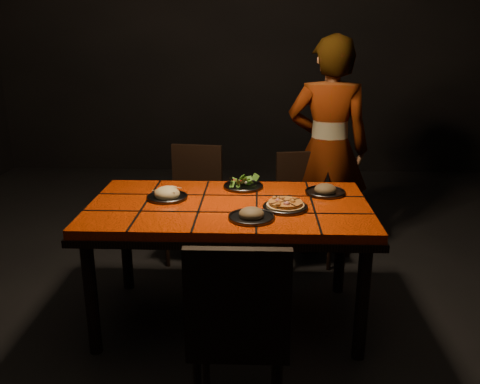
{
  "coord_description": "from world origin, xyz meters",
  "views": [
    {
      "loc": [
        0.16,
        -2.75,
        1.7
      ],
      "look_at": [
        0.06,
        -0.0,
        0.82
      ],
      "focal_mm": 38.0,
      "sensor_mm": 36.0,
      "label": 1
    }
  ],
  "objects_px": {
    "chair_far_right": "(303,200)",
    "plate_pizza": "(285,206)",
    "chair_near": "(238,325)",
    "dining_table": "(229,216)",
    "diner": "(328,150)",
    "plate_pasta": "(167,195)",
    "chair_far_left": "(195,195)"
  },
  "relations": [
    {
      "from": "diner",
      "to": "chair_far_left",
      "type": "bearing_deg",
      "value": 12.21
    },
    {
      "from": "chair_far_left",
      "to": "chair_far_right",
      "type": "relative_size",
      "value": 1.04
    },
    {
      "from": "chair_near",
      "to": "dining_table",
      "type": "bearing_deg",
      "value": -84.46
    },
    {
      "from": "dining_table",
      "to": "chair_far_left",
      "type": "height_order",
      "value": "chair_far_left"
    },
    {
      "from": "chair_far_left",
      "to": "chair_far_right",
      "type": "bearing_deg",
      "value": 4.73
    },
    {
      "from": "chair_far_right",
      "to": "plate_pizza",
      "type": "xyz_separation_m",
      "value": [
        -0.19,
        -0.97,
        0.29
      ]
    },
    {
      "from": "dining_table",
      "to": "chair_near",
      "type": "distance_m",
      "value": 0.93
    },
    {
      "from": "plate_pizza",
      "to": "dining_table",
      "type": "bearing_deg",
      "value": 166.05
    },
    {
      "from": "chair_far_left",
      "to": "diner",
      "type": "xyz_separation_m",
      "value": [
        1.01,
        0.09,
        0.34
      ]
    },
    {
      "from": "plate_pizza",
      "to": "plate_pasta",
      "type": "bearing_deg",
      "value": 167.3
    },
    {
      "from": "chair_far_left",
      "to": "chair_far_right",
      "type": "height_order",
      "value": "chair_far_left"
    },
    {
      "from": "chair_far_left",
      "to": "diner",
      "type": "bearing_deg",
      "value": 12.56
    },
    {
      "from": "chair_far_right",
      "to": "diner",
      "type": "height_order",
      "value": "diner"
    },
    {
      "from": "plate_pizza",
      "to": "plate_pasta",
      "type": "xyz_separation_m",
      "value": [
        -0.69,
        0.16,
        0.0
      ]
    },
    {
      "from": "plate_pizza",
      "to": "plate_pasta",
      "type": "distance_m",
      "value": 0.71
    },
    {
      "from": "plate_pizza",
      "to": "plate_pasta",
      "type": "relative_size",
      "value": 1.2
    },
    {
      "from": "dining_table",
      "to": "diner",
      "type": "height_order",
      "value": "diner"
    },
    {
      "from": "chair_far_left",
      "to": "diner",
      "type": "height_order",
      "value": "diner"
    },
    {
      "from": "chair_near",
      "to": "diner",
      "type": "bearing_deg",
      "value": -107.43
    },
    {
      "from": "dining_table",
      "to": "chair_near",
      "type": "relative_size",
      "value": 1.76
    },
    {
      "from": "chair_near",
      "to": "chair_far_left",
      "type": "relative_size",
      "value": 1.06
    },
    {
      "from": "plate_pasta",
      "to": "diner",
      "type": "bearing_deg",
      "value": 41.57
    },
    {
      "from": "chair_near",
      "to": "chair_far_right",
      "type": "distance_m",
      "value": 1.85
    },
    {
      "from": "chair_far_right",
      "to": "plate_pasta",
      "type": "xyz_separation_m",
      "value": [
        -0.87,
        -0.81,
        0.3
      ]
    },
    {
      "from": "dining_table",
      "to": "chair_near",
      "type": "height_order",
      "value": "chair_near"
    },
    {
      "from": "chair_far_right",
      "to": "plate_pizza",
      "type": "relative_size",
      "value": 2.87
    },
    {
      "from": "chair_far_left",
      "to": "plate_pasta",
      "type": "height_order",
      "value": "chair_far_left"
    },
    {
      "from": "chair_near",
      "to": "chair_far_right",
      "type": "height_order",
      "value": "chair_near"
    },
    {
      "from": "dining_table",
      "to": "chair_near",
      "type": "bearing_deg",
      "value": -84.33
    },
    {
      "from": "plate_pizza",
      "to": "chair_far_right",
      "type": "bearing_deg",
      "value": 79.14
    },
    {
      "from": "chair_far_left",
      "to": "diner",
      "type": "distance_m",
      "value": 1.07
    },
    {
      "from": "chair_far_left",
      "to": "plate_pizza",
      "type": "bearing_deg",
      "value": -50.2
    }
  ]
}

